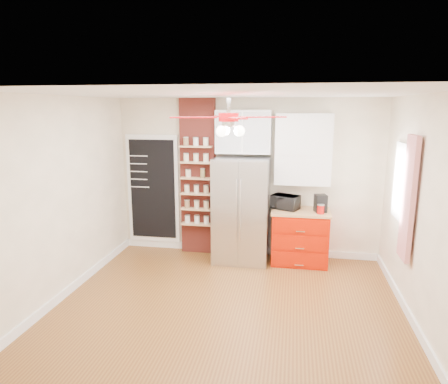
% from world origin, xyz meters
% --- Properties ---
extents(floor, '(4.50, 4.50, 0.00)m').
position_xyz_m(floor, '(0.00, 0.00, 0.00)').
color(floor, brown).
rests_on(floor, ground).
extents(ceiling, '(4.50, 4.50, 0.00)m').
position_xyz_m(ceiling, '(0.00, 0.00, 2.70)').
color(ceiling, white).
rests_on(ceiling, wall_back).
extents(wall_back, '(4.50, 0.02, 2.70)m').
position_xyz_m(wall_back, '(0.00, 2.00, 1.35)').
color(wall_back, '#FBEBCA').
rests_on(wall_back, floor).
extents(wall_front, '(4.50, 0.02, 2.70)m').
position_xyz_m(wall_front, '(0.00, -2.00, 1.35)').
color(wall_front, '#FBEBCA').
rests_on(wall_front, floor).
extents(wall_left, '(0.02, 4.00, 2.70)m').
position_xyz_m(wall_left, '(-2.25, 0.00, 1.35)').
color(wall_left, '#FBEBCA').
rests_on(wall_left, floor).
extents(wall_right, '(0.02, 4.00, 2.70)m').
position_xyz_m(wall_right, '(2.25, 0.00, 1.35)').
color(wall_right, '#FBEBCA').
rests_on(wall_right, floor).
extents(chalkboard, '(0.95, 0.05, 1.95)m').
position_xyz_m(chalkboard, '(-1.70, 1.96, 1.10)').
color(chalkboard, white).
rests_on(chalkboard, wall_back).
extents(brick_pillar, '(0.60, 0.16, 2.70)m').
position_xyz_m(brick_pillar, '(-0.85, 1.92, 1.35)').
color(brick_pillar, maroon).
rests_on(brick_pillar, floor).
extents(fridge, '(0.90, 0.70, 1.75)m').
position_xyz_m(fridge, '(-0.05, 1.63, 0.88)').
color(fridge, '#A8A8AC').
rests_on(fridge, floor).
extents(upper_glass_cabinet, '(0.90, 0.35, 0.70)m').
position_xyz_m(upper_glass_cabinet, '(-0.05, 1.82, 2.15)').
color(upper_glass_cabinet, white).
rests_on(upper_glass_cabinet, wall_back).
extents(red_cabinet, '(0.94, 0.64, 0.90)m').
position_xyz_m(red_cabinet, '(0.92, 1.68, 0.45)').
color(red_cabinet, '#B91400').
rests_on(red_cabinet, floor).
extents(upper_shelf_unit, '(0.90, 0.30, 1.15)m').
position_xyz_m(upper_shelf_unit, '(0.92, 1.85, 1.88)').
color(upper_shelf_unit, white).
rests_on(upper_shelf_unit, wall_back).
extents(window, '(0.04, 0.75, 1.05)m').
position_xyz_m(window, '(2.23, 0.90, 1.55)').
color(window, white).
rests_on(window, wall_right).
extents(curtain, '(0.06, 0.40, 1.55)m').
position_xyz_m(curtain, '(2.18, 0.35, 1.45)').
color(curtain, red).
rests_on(curtain, wall_right).
extents(ceiling_fan, '(1.40, 1.40, 0.44)m').
position_xyz_m(ceiling_fan, '(0.00, 0.00, 2.42)').
color(ceiling_fan, silver).
rests_on(ceiling_fan, ceiling).
extents(toaster_oven, '(0.51, 0.44, 0.24)m').
position_xyz_m(toaster_oven, '(0.66, 1.72, 1.02)').
color(toaster_oven, black).
rests_on(toaster_oven, red_cabinet).
extents(coffee_maker, '(0.22, 0.22, 0.28)m').
position_xyz_m(coffee_maker, '(1.22, 1.64, 1.04)').
color(coffee_maker, black).
rests_on(coffee_maker, red_cabinet).
extents(canister_left, '(0.11, 0.11, 0.14)m').
position_xyz_m(canister_left, '(1.22, 1.52, 0.97)').
color(canister_left, '#B80D0A').
rests_on(canister_left, red_cabinet).
extents(canister_right, '(0.11, 0.11, 0.13)m').
position_xyz_m(canister_right, '(1.23, 1.65, 0.97)').
color(canister_right, red).
rests_on(canister_right, red_cabinet).
extents(pantry_jar_oats, '(0.11, 0.11, 0.12)m').
position_xyz_m(pantry_jar_oats, '(-1.00, 1.81, 1.43)').
color(pantry_jar_oats, beige).
rests_on(pantry_jar_oats, brick_pillar).
extents(pantry_jar_beans, '(0.09, 0.09, 0.14)m').
position_xyz_m(pantry_jar_beans, '(-0.74, 1.78, 1.44)').
color(pantry_jar_beans, olive).
rests_on(pantry_jar_beans, brick_pillar).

